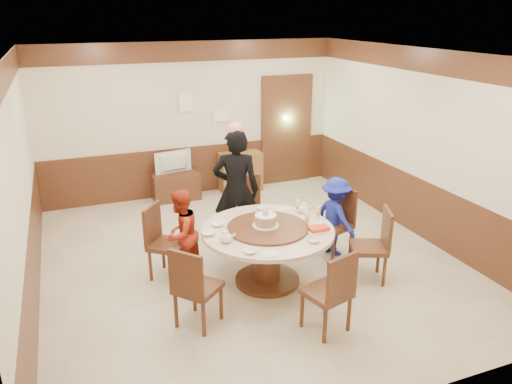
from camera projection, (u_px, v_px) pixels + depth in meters
name	position (u px, v px, depth m)	size (l,w,h in m)	color
room	(249.00, 187.00, 6.67)	(6.00, 6.04, 2.84)	beige
banquet_table	(268.00, 244.00, 6.27)	(1.66, 1.66, 0.78)	#4A2717
chair_0	(334.00, 235.00, 7.08)	(0.55, 0.55, 0.97)	#4A2717
chair_1	(249.00, 220.00, 7.57)	(0.53, 0.53, 0.97)	#4A2717
chair_2	(167.00, 255.00, 6.50)	(0.62, 0.62, 0.97)	#4A2717
chair_3	(197.00, 300.00, 5.48)	(0.62, 0.62, 0.97)	#4A2717
chair_4	(327.00, 305.00, 5.39)	(0.54, 0.55, 0.97)	#4A2717
chair_5	(370.00, 258.00, 6.42)	(0.58, 0.58, 0.97)	#4A2717
person_standing	(236.00, 191.00, 7.07)	(0.65, 0.43, 1.79)	black
person_red	(181.00, 234.00, 6.42)	(0.58, 0.45, 1.19)	#B12C17
person_blue	(335.00, 216.00, 7.03)	(0.74, 0.42, 1.14)	#18239F
birthday_cake	(266.00, 220.00, 6.18)	(0.33, 0.33, 0.22)	white
teapot_left	(226.00, 238.00, 5.81)	(0.17, 0.15, 0.13)	white
teapot_right	(304.00, 209.00, 6.65)	(0.17, 0.15, 0.13)	white
bowl_0	(217.00, 224.00, 6.27)	(0.15, 0.15, 0.04)	white
bowl_1	(313.00, 241.00, 5.82)	(0.14, 0.14, 0.04)	white
bowl_2	(250.00, 252.00, 5.57)	(0.14, 0.14, 0.03)	white
bowl_3	(319.00, 224.00, 6.28)	(0.15, 0.15, 0.05)	white
bowl_4	(209.00, 233.00, 6.02)	(0.17, 0.17, 0.04)	white
bowl_5	(262.00, 209.00, 6.77)	(0.13, 0.13, 0.04)	white
saucer_near	(269.00, 254.00, 5.54)	(0.18, 0.18, 0.01)	white
saucer_far	(284.00, 209.00, 6.78)	(0.18, 0.18, 0.01)	white
shrimp_platter	(319.00, 229.00, 6.11)	(0.30, 0.20, 0.06)	white
bottle_0	(307.00, 219.00, 6.29)	(0.06, 0.06, 0.16)	white
bottle_1	(318.00, 213.00, 6.47)	(0.06, 0.06, 0.16)	white
bottle_2	(298.00, 206.00, 6.69)	(0.06, 0.06, 0.16)	white
tv_stand	(176.00, 186.00, 9.20)	(0.85, 0.45, 0.50)	#4A2717
television	(175.00, 163.00, 9.04)	(0.70, 0.09, 0.40)	gray
side_cabinet	(240.00, 171.00, 9.62)	(0.80, 0.40, 0.75)	brown
thermos	(239.00, 143.00, 9.42)	(0.15, 0.15, 0.38)	silver
notice_left	(186.00, 102.00, 8.97)	(0.25, 0.00, 0.35)	white
notice_right	(221.00, 116.00, 9.29)	(0.30, 0.00, 0.22)	white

